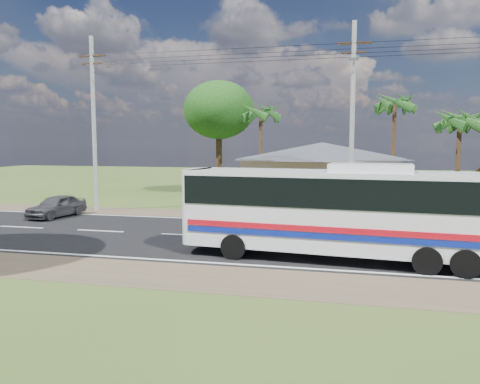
% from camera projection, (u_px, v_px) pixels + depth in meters
% --- Properties ---
extents(ground, '(120.00, 120.00, 0.00)m').
position_uv_depth(ground, '(281.00, 240.00, 21.03)').
color(ground, '#344D1B').
rests_on(ground, ground).
extents(road, '(120.00, 16.00, 0.03)m').
position_uv_depth(road, '(281.00, 240.00, 21.03)').
color(road, black).
rests_on(road, ground).
extents(house, '(12.40, 10.00, 5.00)m').
position_uv_depth(house, '(322.00, 167.00, 33.11)').
color(house, '#C7B185').
rests_on(house, ground).
extents(utility_poles, '(32.80, 2.22, 11.00)m').
position_uv_depth(utility_poles, '(346.00, 117.00, 26.10)').
color(utility_poles, '#9E9E99').
rests_on(utility_poles, ground).
extents(palm_near, '(2.80, 2.80, 6.70)m').
position_uv_depth(palm_near, '(460.00, 121.00, 28.91)').
color(palm_near, '#47301E').
rests_on(palm_near, ground).
extents(palm_mid, '(2.80, 2.80, 8.20)m').
position_uv_depth(palm_mid, '(395.00, 104.00, 33.92)').
color(palm_mid, '#47301E').
rests_on(palm_mid, ground).
extents(palm_far, '(2.80, 2.80, 7.70)m').
position_uv_depth(palm_far, '(261.00, 113.00, 36.74)').
color(palm_far, '#47301E').
rests_on(palm_far, ground).
extents(tree_behind_house, '(6.00, 6.00, 9.61)m').
position_uv_depth(tree_behind_house, '(219.00, 110.00, 39.55)').
color(tree_behind_house, '#47301E').
rests_on(tree_behind_house, ground).
extents(coach_bus, '(11.76, 3.45, 3.60)m').
position_uv_depth(coach_bus, '(343.00, 205.00, 17.13)').
color(coach_bus, silver).
rests_on(coach_bus, ground).
extents(motorcycle, '(1.60, 0.82, 0.80)m').
position_uv_depth(motorcycle, '(417.00, 214.00, 26.01)').
color(motorcycle, black).
rests_on(motorcycle, ground).
extents(small_car, '(2.09, 4.06, 1.32)m').
position_uv_depth(small_car, '(57.00, 206.00, 27.44)').
color(small_car, '#313134').
rests_on(small_car, ground).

